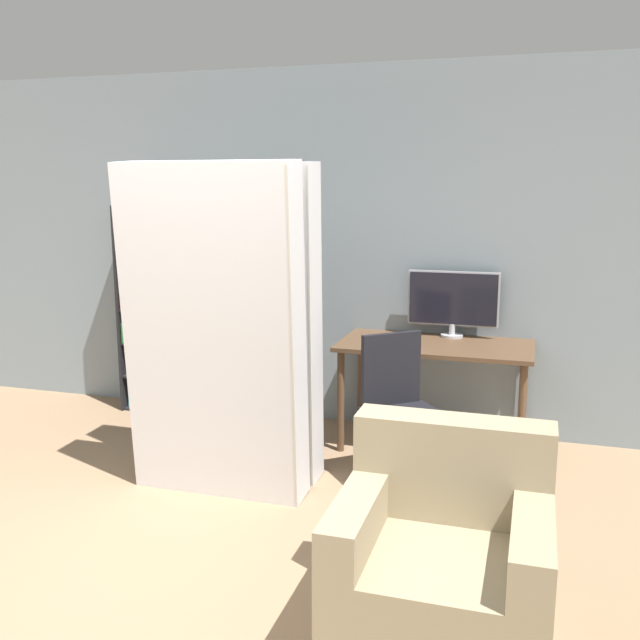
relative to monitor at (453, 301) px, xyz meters
The scene contains 9 objects.
ground_plane 3.11m from the monitor, 114.47° to the right, with size 16.00×16.00×0.00m, color #937556.
wall_back 1.27m from the monitor, behind, with size 8.00×0.06×2.70m.
desk 0.45m from the monitor, 108.23° to the right, with size 1.33×0.70×0.75m.
monitor is the anchor object (origin of this frame).
office_chair 1.22m from the monitor, 99.19° to the right, with size 0.62×0.62×0.95m.
bookshelf 2.37m from the monitor, behind, with size 0.75×0.31×1.68m.
mattress_near 1.87m from the monitor, 130.47° to the right, with size 1.06×0.36×1.98m.
mattress_far 1.64m from the monitor, 137.73° to the right, with size 1.06×0.31×1.97m.
armchair 2.49m from the monitor, 83.72° to the right, with size 0.85×0.80×0.85m.
Camera 1 is at (1.78, -2.44, 1.85)m, focal length 40.00 mm.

